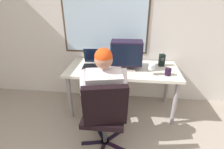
{
  "coord_description": "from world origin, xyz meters",
  "views": [
    {
      "loc": [
        0.06,
        -0.13,
        1.72
      ],
      "look_at": [
        -0.16,
        1.88,
        0.78
      ],
      "focal_mm": 28.11,
      "sensor_mm": 36.0,
      "label": 1
    }
  ],
  "objects_px": {
    "office_chair": "(105,113)",
    "crt_monitor": "(127,53)",
    "desk_speaker": "(162,60)",
    "coffee_mug": "(168,72)",
    "wine_glass": "(152,67)",
    "person_seated": "(104,92)",
    "laptop": "(94,62)",
    "desk": "(122,73)"
  },
  "relations": [
    {
      "from": "office_chair",
      "to": "desk_speaker",
      "type": "height_order",
      "value": "office_chair"
    },
    {
      "from": "laptop",
      "to": "office_chair",
      "type": "bearing_deg",
      "value": -72.01
    },
    {
      "from": "desk",
      "to": "desk_speaker",
      "type": "bearing_deg",
      "value": 14.65
    },
    {
      "from": "crt_monitor",
      "to": "coffee_mug",
      "type": "distance_m",
      "value": 0.62
    },
    {
      "from": "crt_monitor",
      "to": "desk_speaker",
      "type": "distance_m",
      "value": 0.57
    },
    {
      "from": "desk_speaker",
      "to": "coffee_mug",
      "type": "xyz_separation_m",
      "value": [
        0.04,
        -0.33,
        -0.04
      ]
    },
    {
      "from": "coffee_mug",
      "to": "wine_glass",
      "type": "bearing_deg",
      "value": -177.42
    },
    {
      "from": "laptop",
      "to": "wine_glass",
      "type": "bearing_deg",
      "value": -15.64
    },
    {
      "from": "desk",
      "to": "wine_glass",
      "type": "relative_size",
      "value": 10.8
    },
    {
      "from": "coffee_mug",
      "to": "desk",
      "type": "bearing_deg",
      "value": 163.55
    },
    {
      "from": "wine_glass",
      "to": "laptop",
      "type": "bearing_deg",
      "value": 164.36
    },
    {
      "from": "crt_monitor",
      "to": "laptop",
      "type": "bearing_deg",
      "value": 174.68
    },
    {
      "from": "desk_speaker",
      "to": "laptop",
      "type": "bearing_deg",
      "value": -173.68
    },
    {
      "from": "desk",
      "to": "laptop",
      "type": "xyz_separation_m",
      "value": [
        -0.43,
        0.04,
        0.15
      ]
    },
    {
      "from": "crt_monitor",
      "to": "desk_speaker",
      "type": "xyz_separation_m",
      "value": [
        0.53,
        0.16,
        -0.14
      ]
    },
    {
      "from": "desk",
      "to": "person_seated",
      "type": "distance_m",
      "value": 0.62
    },
    {
      "from": "crt_monitor",
      "to": "desk_speaker",
      "type": "height_order",
      "value": "crt_monitor"
    },
    {
      "from": "desk",
      "to": "person_seated",
      "type": "bearing_deg",
      "value": -107.88
    },
    {
      "from": "office_chair",
      "to": "wine_glass",
      "type": "xyz_separation_m",
      "value": [
        0.54,
        0.66,
        0.29
      ]
    },
    {
      "from": "crt_monitor",
      "to": "coffee_mug",
      "type": "bearing_deg",
      "value": -17.34
    },
    {
      "from": "desk",
      "to": "desk_speaker",
      "type": "height_order",
      "value": "desk_speaker"
    },
    {
      "from": "person_seated",
      "to": "laptop",
      "type": "height_order",
      "value": "person_seated"
    },
    {
      "from": "desk",
      "to": "coffee_mug",
      "type": "height_order",
      "value": "coffee_mug"
    },
    {
      "from": "laptop",
      "to": "coffee_mug",
      "type": "bearing_deg",
      "value": -11.92
    },
    {
      "from": "laptop",
      "to": "wine_glass",
      "type": "relative_size",
      "value": 2.37
    },
    {
      "from": "crt_monitor",
      "to": "laptop",
      "type": "distance_m",
      "value": 0.52
    },
    {
      "from": "person_seated",
      "to": "crt_monitor",
      "type": "relative_size",
      "value": 2.76
    },
    {
      "from": "laptop",
      "to": "crt_monitor",
      "type": "bearing_deg",
      "value": -5.32
    },
    {
      "from": "desk_speaker",
      "to": "coffee_mug",
      "type": "distance_m",
      "value": 0.34
    },
    {
      "from": "office_chair",
      "to": "crt_monitor",
      "type": "height_order",
      "value": "crt_monitor"
    },
    {
      "from": "crt_monitor",
      "to": "desk",
      "type": "bearing_deg",
      "value": 173.8
    },
    {
      "from": "laptop",
      "to": "desk_speaker",
      "type": "bearing_deg",
      "value": 6.32
    },
    {
      "from": "desk",
      "to": "coffee_mug",
      "type": "xyz_separation_m",
      "value": [
        0.62,
        -0.18,
        0.13
      ]
    },
    {
      "from": "desk",
      "to": "coffee_mug",
      "type": "bearing_deg",
      "value": -16.45
    },
    {
      "from": "crt_monitor",
      "to": "laptop",
      "type": "relative_size",
      "value": 1.25
    },
    {
      "from": "wine_glass",
      "to": "desk_speaker",
      "type": "xyz_separation_m",
      "value": [
        0.18,
        0.34,
        -0.01
      ]
    },
    {
      "from": "person_seated",
      "to": "wine_glass",
      "type": "xyz_separation_m",
      "value": [
        0.59,
        0.4,
        0.19
      ]
    },
    {
      "from": "coffee_mug",
      "to": "crt_monitor",
      "type": "bearing_deg",
      "value": 162.66
    },
    {
      "from": "desk",
      "to": "person_seated",
      "type": "height_order",
      "value": "person_seated"
    },
    {
      "from": "desk_speaker",
      "to": "office_chair",
      "type": "bearing_deg",
      "value": -125.75
    },
    {
      "from": "person_seated",
      "to": "laptop",
      "type": "relative_size",
      "value": 3.44
    },
    {
      "from": "crt_monitor",
      "to": "desk_speaker",
      "type": "bearing_deg",
      "value": 16.57
    }
  ]
}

